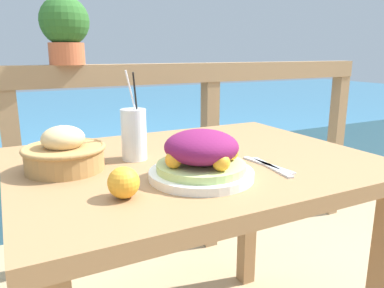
{
  "coord_description": "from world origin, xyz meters",
  "views": [
    {
      "loc": [
        -0.48,
        -0.92,
        1.02
      ],
      "look_at": [
        -0.04,
        -0.06,
        0.79
      ],
      "focal_mm": 35.0,
      "sensor_mm": 36.0,
      "label": 1
    }
  ],
  "objects_px": {
    "bread_basket": "(64,153)",
    "potted_plant": "(65,27)",
    "drink_glass": "(134,134)",
    "salad_plate": "(201,158)"
  },
  "relations": [
    {
      "from": "salad_plate",
      "to": "potted_plant",
      "type": "height_order",
      "value": "potted_plant"
    },
    {
      "from": "salad_plate",
      "to": "drink_glass",
      "type": "distance_m",
      "value": 0.25
    },
    {
      "from": "bread_basket",
      "to": "salad_plate",
      "type": "bearing_deg",
      "value": -37.77
    },
    {
      "from": "salad_plate",
      "to": "bread_basket",
      "type": "xyz_separation_m",
      "value": [
        -0.28,
        0.22,
        -0.01
      ]
    },
    {
      "from": "bread_basket",
      "to": "potted_plant",
      "type": "distance_m",
      "value": 0.74
    },
    {
      "from": "salad_plate",
      "to": "potted_plant",
      "type": "bearing_deg",
      "value": 99.86
    },
    {
      "from": "drink_glass",
      "to": "bread_basket",
      "type": "height_order",
      "value": "drink_glass"
    },
    {
      "from": "drink_glass",
      "to": "bread_basket",
      "type": "bearing_deg",
      "value": -175.54
    },
    {
      "from": "salad_plate",
      "to": "drink_glass",
      "type": "height_order",
      "value": "drink_glass"
    },
    {
      "from": "drink_glass",
      "to": "salad_plate",
      "type": "bearing_deg",
      "value": -69.12
    }
  ]
}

